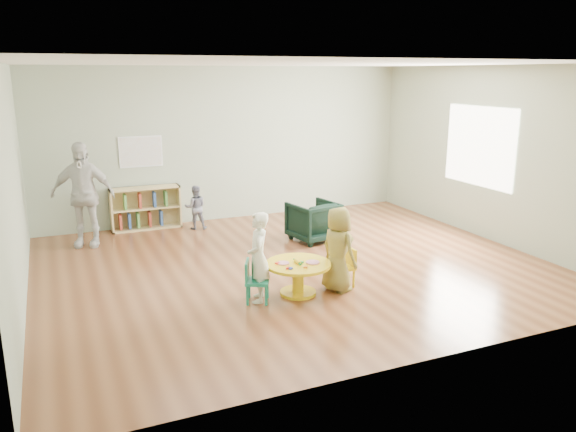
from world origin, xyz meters
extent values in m
plane|color=brown|center=(0.00, 0.00, 0.00)|extent=(7.00, 7.00, 0.00)
cube|color=white|center=(0.00, 0.00, 2.75)|extent=(7.00, 6.00, 0.10)
cube|color=#96A68E|center=(0.00, 3.00, 1.40)|extent=(7.00, 0.10, 2.80)
cube|color=#96A68E|center=(0.00, -3.00, 1.40)|extent=(7.00, 0.10, 2.80)
cube|color=#96A68E|center=(-3.50, 0.00, 1.40)|extent=(0.10, 6.00, 2.80)
cube|color=#96A68E|center=(3.50, 0.00, 1.40)|extent=(0.10, 6.00, 2.80)
cube|color=white|center=(3.48, 0.30, 1.50)|extent=(0.02, 1.60, 1.30)
cylinder|color=yellow|center=(-0.38, -0.98, 0.19)|extent=(0.14, 0.14, 0.37)
cylinder|color=yellow|center=(-0.38, -0.98, 0.02)|extent=(0.45, 0.45, 0.04)
cylinder|color=yellow|center=(-0.38, -0.98, 0.39)|extent=(0.82, 0.82, 0.04)
cylinder|color=#D47A8D|center=(-0.56, -0.94, 0.42)|extent=(0.15, 0.15, 0.02)
cylinder|color=#D47A8D|center=(-0.22, -1.06, 0.42)|extent=(0.17, 0.17, 0.02)
cylinder|color=yellow|center=(-0.40, -1.00, 0.43)|extent=(0.05, 0.12, 0.04)
cylinder|color=#15792F|center=(-0.41, -1.09, 0.43)|extent=(0.02, 0.05, 0.02)
cylinder|color=#15792F|center=(-0.40, -0.92, 0.43)|extent=(0.02, 0.05, 0.02)
cube|color=red|center=(-0.59, -1.13, 0.42)|extent=(0.06, 0.06, 0.02)
cube|color=orange|center=(-0.37, -1.18, 0.42)|extent=(0.07, 0.07, 0.02)
cube|color=#1C2ED6|center=(-0.56, -1.15, 0.42)|extent=(0.07, 0.06, 0.02)
cube|color=#15792F|center=(-0.35, -1.00, 0.42)|extent=(0.07, 0.07, 0.02)
cube|color=red|center=(-0.63, -0.92, 0.42)|extent=(0.05, 0.06, 0.02)
cube|color=#178264|center=(-0.93, -1.01, 0.26)|extent=(0.37, 0.37, 0.04)
cube|color=#178264|center=(-1.04, -0.96, 0.40)|extent=(0.14, 0.26, 0.24)
cylinder|color=#178264|center=(-0.99, -0.87, 0.12)|extent=(0.03, 0.03, 0.24)
cylinder|color=#178264|center=(-1.08, -1.07, 0.12)|extent=(0.03, 0.03, 0.24)
cylinder|color=#178264|center=(-0.79, -0.96, 0.12)|extent=(0.03, 0.03, 0.24)
cylinder|color=#178264|center=(-0.88, -1.16, 0.12)|extent=(0.03, 0.03, 0.24)
cube|color=yellow|center=(0.26, -0.96, 0.25)|extent=(0.27, 0.27, 0.04)
cube|color=yellow|center=(0.37, -0.96, 0.38)|extent=(0.03, 0.27, 0.23)
cylinder|color=yellow|center=(0.36, -1.07, 0.12)|extent=(0.03, 0.03, 0.23)
cylinder|color=yellow|center=(0.36, -0.85, 0.12)|extent=(0.03, 0.03, 0.23)
cylinder|color=yellow|center=(0.15, -1.07, 0.12)|extent=(0.03, 0.03, 0.23)
cylinder|color=yellow|center=(0.15, -0.85, 0.12)|extent=(0.03, 0.03, 0.23)
cube|color=tan|center=(-2.19, 2.83, 0.38)|extent=(0.03, 0.30, 0.75)
cube|color=tan|center=(-1.01, 2.83, 0.38)|extent=(0.03, 0.30, 0.75)
cube|color=tan|center=(-1.60, 2.83, 0.01)|extent=(1.20, 0.30, 0.03)
cube|color=tan|center=(-1.60, 2.83, 0.73)|extent=(1.20, 0.30, 0.03)
cube|color=tan|center=(-1.60, 2.83, 0.38)|extent=(1.14, 0.28, 0.03)
cube|color=tan|center=(-1.60, 2.97, 0.38)|extent=(1.20, 0.02, 0.75)
cube|color=#AE3E2E|center=(-2.05, 2.81, 0.18)|extent=(0.04, 0.18, 0.26)
cube|color=#335DB3|center=(-1.90, 2.81, 0.18)|extent=(0.04, 0.18, 0.26)
cube|color=#579D48|center=(-1.75, 2.81, 0.18)|extent=(0.04, 0.18, 0.26)
cube|color=#AE3E2E|center=(-1.55, 2.81, 0.18)|extent=(0.04, 0.18, 0.26)
cube|color=#335DB3|center=(-1.35, 2.81, 0.18)|extent=(0.04, 0.18, 0.26)
cube|color=#579D48|center=(-1.95, 2.81, 0.53)|extent=(0.04, 0.18, 0.26)
cube|color=#AE3E2E|center=(-1.70, 2.81, 0.53)|extent=(0.04, 0.18, 0.26)
cube|color=#335DB3|center=(-1.45, 2.81, 0.53)|extent=(0.04, 0.18, 0.26)
cube|color=#579D48|center=(-1.25, 2.81, 0.53)|extent=(0.04, 0.18, 0.26)
cube|color=white|center=(-1.60, 2.98, 1.35)|extent=(0.74, 0.01, 0.54)
cube|color=#EC4631|center=(-1.60, 2.98, 1.35)|extent=(0.70, 0.00, 0.50)
imported|color=black|center=(0.80, 1.03, 0.32)|extent=(0.82, 0.83, 0.65)
imported|color=white|center=(-0.90, -0.98, 0.55)|extent=(0.39, 0.47, 1.10)
imported|color=gold|center=(0.13, -1.07, 0.54)|extent=(0.48, 0.61, 1.08)
imported|color=#181B3C|center=(-0.80, 2.47, 0.39)|extent=(0.43, 0.37, 0.78)
imported|color=silver|center=(-2.65, 2.20, 0.83)|extent=(1.05, 0.70, 1.66)
camera|label=1|loc=(-3.09, -6.95, 2.69)|focal=35.00mm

